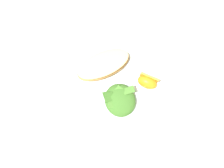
% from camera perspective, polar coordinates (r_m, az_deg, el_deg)
% --- Properties ---
extents(ground, '(3.00, 3.00, 0.00)m').
position_cam_1_polar(ground, '(0.69, 0.00, -0.41)').
color(ground, beige).
extents(white_plate, '(0.28, 0.28, 0.02)m').
position_cam_1_polar(white_plate, '(0.68, 0.00, -0.29)').
color(white_plate, silver).
rests_on(white_plate, ground).
extents(cheesy_pizza_bread, '(0.09, 0.18, 0.04)m').
position_cam_1_polar(cheesy_pizza_bread, '(0.67, -2.29, 4.97)').
color(cheesy_pizza_bread, '#B77F42').
rests_on(cheesy_pizza_bread, white_plate).
extents(green_salad_pile, '(0.10, 0.09, 0.05)m').
position_cam_1_polar(green_salad_pile, '(0.64, 2.08, -4.18)').
color(green_salad_pile, '#3D7028').
rests_on(green_salad_pile, white_plate).
extents(orange_wedge_front, '(0.07, 0.07, 0.04)m').
position_cam_1_polar(orange_wedge_front, '(0.66, 9.17, 0.56)').
color(orange_wedge_front, orange).
rests_on(orange_wedge_front, white_plate).
extents(paper_napkin, '(0.13, 0.13, 0.00)m').
position_cam_1_polar(paper_napkin, '(0.69, -12.38, -12.53)').
color(paper_napkin, white).
rests_on(paper_napkin, ground).
extents(metal_fork, '(0.19, 0.06, 0.01)m').
position_cam_1_polar(metal_fork, '(0.68, 9.35, -12.12)').
color(metal_fork, silver).
rests_on(metal_fork, ground).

